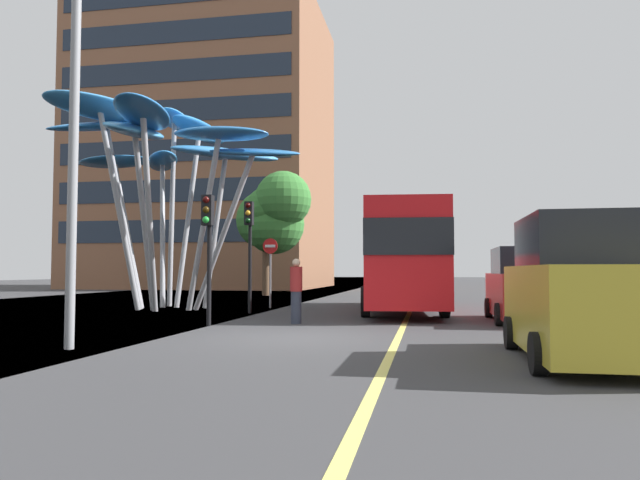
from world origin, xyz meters
TOP-DOWN VIEW (x-y plane):
  - ground at (-0.68, 0.00)m, footprint 120.00×240.00m
  - red_bus at (1.84, 8.77)m, footprint 3.33×10.82m
  - leaf_sculpture at (-6.81, 8.03)m, footprint 9.89×9.77m
  - traffic_light_kerb_near at (-2.86, 2.02)m, footprint 0.28×0.42m
  - traffic_light_kerb_far at (-3.18, 6.64)m, footprint 0.28×0.42m
  - car_parked_near at (5.19, -2.54)m, footprint 1.98×4.46m
  - car_parked_mid at (5.49, 4.91)m, footprint 1.91×4.46m
  - street_lamp at (-3.34, -2.66)m, footprint 1.82×0.44m
  - tree_pavement_near at (-6.12, 20.64)m, footprint 4.70×4.36m
  - tree_pavement_far at (-8.97, 32.22)m, footprint 5.02×4.32m
  - pedestrian at (-0.76, 3.22)m, footprint 0.34×0.34m
  - no_entry_sign at (-3.27, 9.68)m, footprint 0.60×0.12m
  - backdrop_building at (-16.11, 36.37)m, footprint 19.67×15.93m

SIDE VIEW (x-z plane):
  - ground at x=-0.68m, z-range -0.10..0.00m
  - pedestrian at x=-0.76m, z-range 0.01..1.78m
  - car_parked_mid at x=5.49m, z-range -0.07..2.04m
  - car_parked_near at x=5.19m, z-range -0.08..2.25m
  - no_entry_sign at x=-3.27m, z-range 0.44..3.15m
  - red_bus at x=1.84m, z-range 0.17..3.94m
  - traffic_light_kerb_near at x=-2.86m, z-range 0.78..4.21m
  - traffic_light_kerb_far at x=-3.18m, z-range 0.85..4.65m
  - tree_pavement_near at x=-6.12m, z-range 1.12..8.30m
  - street_lamp at x=-3.34m, z-range 1.10..9.37m
  - tree_pavement_far at x=-8.97m, z-range 1.71..9.62m
  - leaf_sculpture at x=-6.81m, z-range 2.09..10.26m
  - backdrop_building at x=-16.11m, z-range 0.00..24.29m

